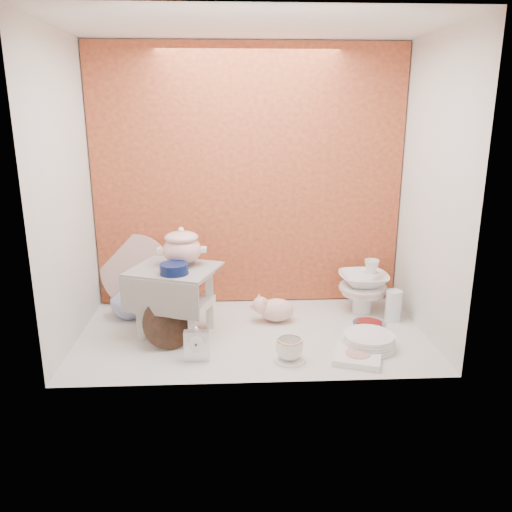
{
  "coord_description": "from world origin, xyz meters",
  "views": [
    {
      "loc": [
        -0.11,
        -2.47,
        1.14
      ],
      "look_at": [
        0.02,
        0.02,
        0.42
      ],
      "focal_mm": 35.95,
      "sensor_mm": 36.0,
      "label": 1
    }
  ],
  "objects_px": {
    "blue_white_vase": "(130,298)",
    "dinner_plate_stack": "(369,341)",
    "step_stool": "(176,301)",
    "floral_platter": "(136,271)",
    "porcelain_tower": "(363,286)",
    "crystal_bowl": "(369,328)",
    "plush_pig": "(277,310)",
    "soup_tureen": "(182,246)",
    "gold_rim_teacup": "(290,349)",
    "mantel_clock": "(196,344)"
  },
  "relations": [
    {
      "from": "step_stool",
      "to": "soup_tureen",
      "type": "xyz_separation_m",
      "value": [
        0.04,
        0.05,
        0.28
      ]
    },
    {
      "from": "plush_pig",
      "to": "porcelain_tower",
      "type": "relative_size",
      "value": 0.75
    },
    {
      "from": "mantel_clock",
      "to": "dinner_plate_stack",
      "type": "bearing_deg",
      "value": 6.66
    },
    {
      "from": "step_stool",
      "to": "crystal_bowl",
      "type": "relative_size",
      "value": 2.31
    },
    {
      "from": "step_stool",
      "to": "mantel_clock",
      "type": "relative_size",
      "value": 2.46
    },
    {
      "from": "plush_pig",
      "to": "floral_platter",
      "type": "bearing_deg",
      "value": -178.84
    },
    {
      "from": "porcelain_tower",
      "to": "plush_pig",
      "type": "bearing_deg",
      "value": -167.11
    },
    {
      "from": "gold_rim_teacup",
      "to": "crystal_bowl",
      "type": "xyz_separation_m",
      "value": [
        0.46,
        0.29,
        -0.03
      ]
    },
    {
      "from": "blue_white_vase",
      "to": "plush_pig",
      "type": "distance_m",
      "value": 0.83
    },
    {
      "from": "soup_tureen",
      "to": "floral_platter",
      "type": "bearing_deg",
      "value": 131.57
    },
    {
      "from": "blue_white_vase",
      "to": "porcelain_tower",
      "type": "distance_m",
      "value": 1.33
    },
    {
      "from": "step_stool",
      "to": "porcelain_tower",
      "type": "bearing_deg",
      "value": 32.45
    },
    {
      "from": "soup_tureen",
      "to": "porcelain_tower",
      "type": "relative_size",
      "value": 0.76
    },
    {
      "from": "floral_platter",
      "to": "soup_tureen",
      "type": "bearing_deg",
      "value": -48.43
    },
    {
      "from": "soup_tureen",
      "to": "mantel_clock",
      "type": "relative_size",
      "value": 1.43
    },
    {
      "from": "dinner_plate_stack",
      "to": "floral_platter",
      "type": "bearing_deg",
      "value": 152.97
    },
    {
      "from": "soup_tureen",
      "to": "gold_rim_teacup",
      "type": "height_order",
      "value": "soup_tureen"
    },
    {
      "from": "floral_platter",
      "to": "gold_rim_teacup",
      "type": "distance_m",
      "value": 1.13
    },
    {
      "from": "blue_white_vase",
      "to": "porcelain_tower",
      "type": "xyz_separation_m",
      "value": [
        1.33,
        0.0,
        0.05
      ]
    },
    {
      "from": "blue_white_vase",
      "to": "plush_pig",
      "type": "relative_size",
      "value": 0.95
    },
    {
      "from": "soup_tureen",
      "to": "crystal_bowl",
      "type": "distance_m",
      "value": 1.07
    },
    {
      "from": "gold_rim_teacup",
      "to": "porcelain_tower",
      "type": "distance_m",
      "value": 0.76
    },
    {
      "from": "soup_tureen",
      "to": "blue_white_vase",
      "type": "height_order",
      "value": "soup_tureen"
    },
    {
      "from": "plush_pig",
      "to": "blue_white_vase",
      "type": "bearing_deg",
      "value": -167.67
    },
    {
      "from": "blue_white_vase",
      "to": "dinner_plate_stack",
      "type": "xyz_separation_m",
      "value": [
        1.25,
        -0.46,
        -0.08
      ]
    },
    {
      "from": "floral_platter",
      "to": "porcelain_tower",
      "type": "xyz_separation_m",
      "value": [
        1.32,
        -0.17,
        -0.06
      ]
    },
    {
      "from": "blue_white_vase",
      "to": "soup_tureen",
      "type": "bearing_deg",
      "value": -29.71
    },
    {
      "from": "blue_white_vase",
      "to": "mantel_clock",
      "type": "height_order",
      "value": "blue_white_vase"
    },
    {
      "from": "plush_pig",
      "to": "dinner_plate_stack",
      "type": "height_order",
      "value": "plush_pig"
    },
    {
      "from": "soup_tureen",
      "to": "crystal_bowl",
      "type": "xyz_separation_m",
      "value": [
        0.97,
        -0.11,
        -0.43
      ]
    },
    {
      "from": "soup_tureen",
      "to": "dinner_plate_stack",
      "type": "height_order",
      "value": "soup_tureen"
    },
    {
      "from": "soup_tureen",
      "to": "porcelain_tower",
      "type": "bearing_deg",
      "value": 10.39
    },
    {
      "from": "step_stool",
      "to": "floral_platter",
      "type": "bearing_deg",
      "value": 143.7
    },
    {
      "from": "soup_tureen",
      "to": "dinner_plate_stack",
      "type": "bearing_deg",
      "value": -16.82
    },
    {
      "from": "soup_tureen",
      "to": "mantel_clock",
      "type": "height_order",
      "value": "soup_tureen"
    },
    {
      "from": "plush_pig",
      "to": "step_stool",
      "type": "bearing_deg",
      "value": -146.96
    },
    {
      "from": "step_stool",
      "to": "porcelain_tower",
      "type": "height_order",
      "value": "step_stool"
    },
    {
      "from": "plush_pig",
      "to": "gold_rim_teacup",
      "type": "bearing_deg",
      "value": -67.36
    },
    {
      "from": "step_stool",
      "to": "soup_tureen",
      "type": "height_order",
      "value": "soup_tureen"
    },
    {
      "from": "floral_platter",
      "to": "mantel_clock",
      "type": "bearing_deg",
      "value": -61.09
    },
    {
      "from": "floral_platter",
      "to": "gold_rim_teacup",
      "type": "height_order",
      "value": "floral_platter"
    },
    {
      "from": "step_stool",
      "to": "gold_rim_teacup",
      "type": "distance_m",
      "value": 0.66
    },
    {
      "from": "blue_white_vase",
      "to": "crystal_bowl",
      "type": "distance_m",
      "value": 1.33
    },
    {
      "from": "step_stool",
      "to": "dinner_plate_stack",
      "type": "relative_size",
      "value": 1.58
    },
    {
      "from": "soup_tureen",
      "to": "crystal_bowl",
      "type": "bearing_deg",
      "value": -6.21
    },
    {
      "from": "gold_rim_teacup",
      "to": "floral_platter",
      "type": "bearing_deg",
      "value": 138.16
    },
    {
      "from": "step_stool",
      "to": "blue_white_vase",
      "type": "relative_size",
      "value": 1.84
    },
    {
      "from": "gold_rim_teacup",
      "to": "porcelain_tower",
      "type": "relative_size",
      "value": 0.4
    },
    {
      "from": "porcelain_tower",
      "to": "mantel_clock",
      "type": "bearing_deg",
      "value": -149.1
    },
    {
      "from": "floral_platter",
      "to": "plush_pig",
      "type": "bearing_deg",
      "value": -19.17
    }
  ]
}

